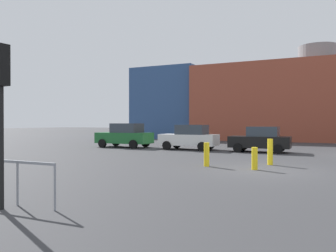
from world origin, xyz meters
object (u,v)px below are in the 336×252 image
Objects in this scene: parked_car_1 at (190,137)px; parked_car_2 at (260,139)px; parked_car_0 at (125,135)px; traffic_light_near_left at (0,88)px; bollard_yellow_0 at (270,152)px; bollard_yellow_2 at (255,159)px; bollard_yellow_1 at (207,154)px.

parked_car_1 is 1.06× the size of parked_car_2.
parked_car_0 is 10.29m from parked_car_2.
parked_car_1 is 1.13× the size of traffic_light_near_left.
parked_car_1 is 3.47× the size of bollard_yellow_0.
bollard_yellow_2 is at bearing 125.60° from parked_car_1.
traffic_light_near_left is (-2.80, -17.07, 1.83)m from parked_car_2.
parked_car_0 reaches higher than parked_car_1.
bollard_yellow_0 is at bearing 134.32° from parked_car_1.
bollard_yellow_0 is at bearing 79.40° from bollard_yellow_2.
parked_car_0 is 1.06× the size of parked_car_1.
parked_car_1 is 3.92× the size of bollard_yellow_1.
parked_car_2 is 3.26× the size of bollard_yellow_0.
bollard_yellow_2 is at bearing 97.65° from parked_car_2.
traffic_light_near_left is 9.27m from bollard_yellow_1.
bollard_yellow_0 is at bearing 150.88° from parked_car_0.
parked_car_1 is 9.15m from bollard_yellow_1.
bollard_yellow_2 is (2.10, -0.21, -0.06)m from bollard_yellow_1.
traffic_light_near_left reaches higher than bollard_yellow_1.
parked_car_1 reaches higher than parked_car_2.
bollard_yellow_0 reaches higher than bollard_yellow_2.
bollard_yellow_1 is 2.11m from bollard_yellow_2.
bollard_yellow_0 is (6.41, -6.56, -0.29)m from parked_car_1.
traffic_light_near_left is 3.47× the size of bollard_yellow_1.
parked_car_0 is 4.14× the size of bollard_yellow_1.
traffic_light_near_left is at bearing -114.52° from bollard_yellow_2.
bollard_yellow_0 is 1.93m from bollard_yellow_2.
parked_car_1 is 10.41m from bollard_yellow_2.
bollard_yellow_2 is at bearing -100.60° from bollard_yellow_0.
parked_car_1 is at bearing 115.65° from bollard_yellow_1.
traffic_light_near_left is (2.12, -17.07, 1.78)m from parked_car_1.
parked_car_2 is at bearing 97.65° from bollard_yellow_2.
parked_car_1 is at bearing 180.00° from parked_car_0.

